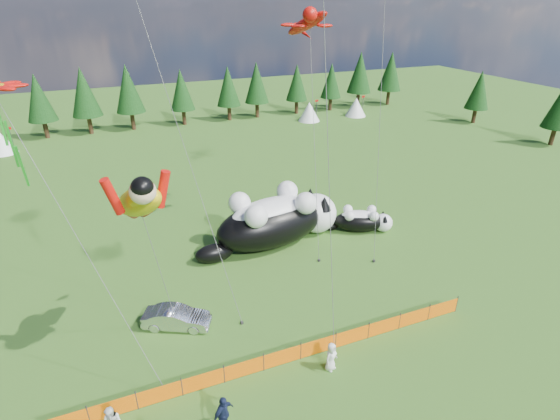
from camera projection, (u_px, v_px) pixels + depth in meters
name	position (u px, v px, depth m)	size (l,w,h in m)	color
ground	(262.00, 327.00, 24.45)	(160.00, 160.00, 0.00)	#123609
safety_fence	(282.00, 357.00, 21.73)	(22.06, 0.06, 1.10)	#262626
tree_line	(150.00, 99.00, 60.15)	(90.00, 4.00, 8.00)	black
festival_tents	(238.00, 119.00, 60.85)	(50.00, 3.20, 2.80)	white
cat_large	(277.00, 219.00, 32.04)	(11.53, 5.37, 4.18)	black
cat_small	(362.00, 220.00, 34.19)	(5.08, 3.34, 1.94)	black
car	(177.00, 318.00, 24.23)	(1.30, 3.72, 1.22)	silver
spectator_c	(223.00, 415.00, 18.20)	(1.13, 0.58, 1.93)	#151D3B
spectator_e	(331.00, 357.00, 21.38)	(0.77, 0.50, 1.58)	white
superhero_kite	(139.00, 202.00, 19.16)	(5.30, 5.49, 10.62)	#D8B80B
gecko_kite	(307.00, 24.00, 29.82)	(4.32, 9.90, 16.84)	red
diamond_kite_c	(324.00, 8.00, 16.75)	(1.07, 2.37, 17.79)	blue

